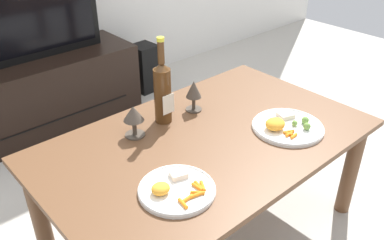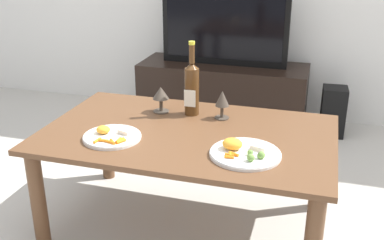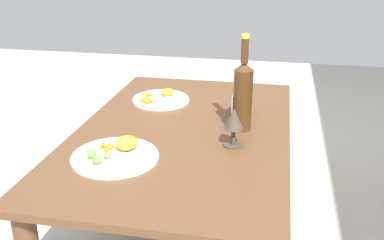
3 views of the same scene
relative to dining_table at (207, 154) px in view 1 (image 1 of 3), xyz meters
The scene contains 10 objects.
ground_plane 0.44m from the dining_table, ahead, with size 6.40×6.40×0.00m, color #B7B2A8.
dining_table is the anchor object (origin of this frame).
tv_stand 1.42m from the dining_table, 95.95° to the left, with size 1.25×0.45×0.47m.
tv_screen 1.44m from the dining_table, 95.96° to the left, with size 0.93×0.05×0.60m.
floor_speaker 1.57m from the dining_table, 64.12° to the left, with size 0.17×0.17×0.36m, color black.
wine_bottle 0.32m from the dining_table, 101.58° to the left, with size 0.07×0.08×0.37m.
goblet_left 0.34m from the dining_table, 134.69° to the left, with size 0.08×0.08×0.13m.
goblet_right 0.29m from the dining_table, 61.19° to the left, with size 0.07×0.07×0.14m.
dinner_plate_left 0.36m from the dining_table, 150.63° to the right, with size 0.26×0.26×0.05m.
dinner_plate_right 0.35m from the dining_table, 29.78° to the right, with size 0.30×0.30×0.06m.
Camera 1 is at (-0.96, -0.99, 1.42)m, focal length 38.21 mm.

